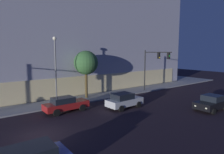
# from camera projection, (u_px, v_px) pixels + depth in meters

# --- Properties ---
(ground_plane) EXTENTS (120.00, 120.00, 0.00)m
(ground_plane) POSITION_uv_depth(u_px,v_px,m) (39.00, 136.00, 15.29)
(ground_plane) COLOR black
(modern_building) EXTENTS (37.47, 31.26, 20.32)m
(modern_building) POSITION_uv_depth(u_px,v_px,m) (63.00, 33.00, 42.55)
(modern_building) COLOR #4C4C51
(modern_building) RESTS_ON ground
(traffic_light_far_corner) EXTENTS (0.51, 5.24, 6.39)m
(traffic_light_far_corner) POSITION_uv_depth(u_px,v_px,m) (154.00, 62.00, 30.38)
(traffic_light_far_corner) COLOR black
(traffic_light_far_corner) RESTS_ON sidewalk_corner
(street_lamp_sidewalk) EXTENTS (0.44, 0.44, 7.87)m
(street_lamp_sidewalk) POSITION_uv_depth(u_px,v_px,m) (55.00, 62.00, 23.02)
(street_lamp_sidewalk) COLOR slate
(street_lamp_sidewalk) RESTS_ON sidewalk_corner
(sidewalk_tree) EXTENTS (3.20, 3.20, 6.31)m
(sidewalk_tree) POSITION_uv_depth(u_px,v_px,m) (86.00, 63.00, 26.81)
(sidewalk_tree) COLOR #4C3B1E
(sidewalk_tree) RESTS_ON sidewalk_corner
(car_red) EXTENTS (4.71, 1.97, 1.60)m
(car_red) POSITION_uv_depth(u_px,v_px,m) (65.00, 104.00, 21.31)
(car_red) COLOR maroon
(car_red) RESTS_ON ground
(car_silver) EXTENTS (4.34, 2.15, 1.69)m
(car_silver) POSITION_uv_depth(u_px,v_px,m) (124.00, 100.00, 22.77)
(car_silver) COLOR #B7BABF
(car_silver) RESTS_ON ground
(car_black) EXTENTS (4.08, 2.28, 1.62)m
(car_black) POSITION_uv_depth(u_px,v_px,m) (211.00, 103.00, 21.94)
(car_black) COLOR black
(car_black) RESTS_ON ground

